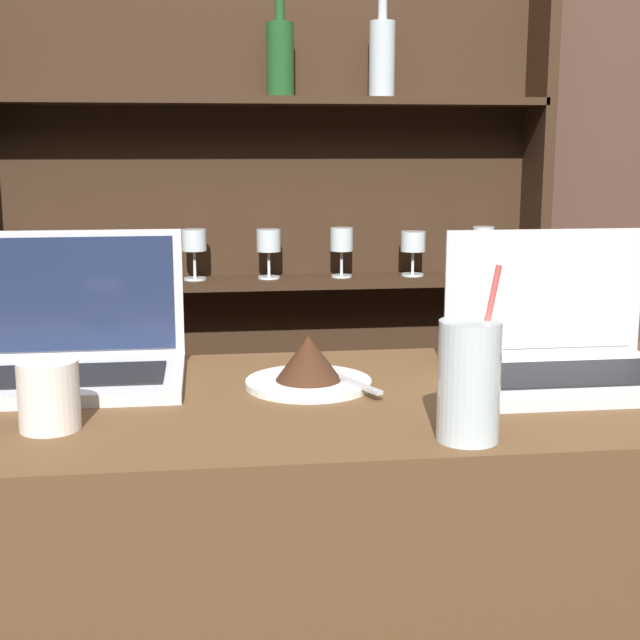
{
  "coord_description": "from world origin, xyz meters",
  "views": [
    {
      "loc": [
        -0.28,
        -0.9,
        1.42
      ],
      "look_at": [
        -0.12,
        0.29,
        1.18
      ],
      "focal_mm": 50.0,
      "sensor_mm": 36.0,
      "label": 1
    }
  ],
  "objects_px": {
    "laptop_near": "(63,350)",
    "coffee_cup": "(49,395)",
    "laptop_far": "(563,350)",
    "water_glass": "(469,381)",
    "cake_plate": "(309,367)"
  },
  "relations": [
    {
      "from": "water_glass",
      "to": "coffee_cup",
      "type": "xyz_separation_m",
      "value": [
        -0.49,
        0.1,
        -0.03
      ]
    },
    {
      "from": "laptop_far",
      "to": "coffee_cup",
      "type": "bearing_deg",
      "value": -167.92
    },
    {
      "from": "water_glass",
      "to": "laptop_far",
      "type": "bearing_deg",
      "value": 49.14
    },
    {
      "from": "coffee_cup",
      "to": "laptop_far",
      "type": "bearing_deg",
      "value": 12.08
    },
    {
      "from": "laptop_far",
      "to": "coffee_cup",
      "type": "xyz_separation_m",
      "value": [
        -0.71,
        -0.15,
        -0.0
      ]
    },
    {
      "from": "water_glass",
      "to": "coffee_cup",
      "type": "distance_m",
      "value": 0.5
    },
    {
      "from": "coffee_cup",
      "to": "laptop_near",
      "type": "bearing_deg",
      "value": 94.39
    },
    {
      "from": "cake_plate",
      "to": "water_glass",
      "type": "bearing_deg",
      "value": -58.42
    },
    {
      "from": "water_glass",
      "to": "coffee_cup",
      "type": "bearing_deg",
      "value": 168.12
    },
    {
      "from": "laptop_near",
      "to": "coffee_cup",
      "type": "relative_size",
      "value": 4.06
    },
    {
      "from": "laptop_far",
      "to": "coffee_cup",
      "type": "height_order",
      "value": "laptop_far"
    },
    {
      "from": "laptop_near",
      "to": "coffee_cup",
      "type": "distance_m",
      "value": 0.23
    },
    {
      "from": "laptop_near",
      "to": "laptop_far",
      "type": "bearing_deg",
      "value": -6.33
    },
    {
      "from": "laptop_near",
      "to": "coffee_cup",
      "type": "xyz_separation_m",
      "value": [
        0.02,
        -0.23,
        -0.0
      ]
    },
    {
      "from": "laptop_far",
      "to": "cake_plate",
      "type": "relative_size",
      "value": 1.72
    }
  ]
}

